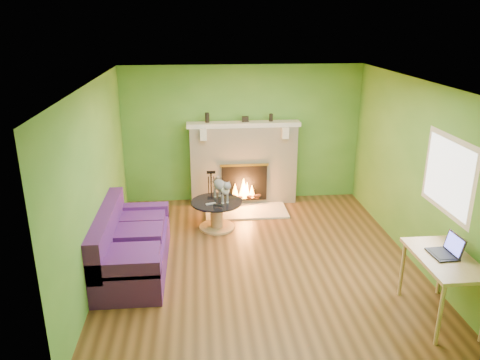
% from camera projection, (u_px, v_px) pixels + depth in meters
% --- Properties ---
extents(floor, '(5.00, 5.00, 0.00)m').
position_uv_depth(floor, '(259.00, 259.00, 6.97)').
color(floor, '#503116').
rests_on(floor, ground).
extents(ceiling, '(5.00, 5.00, 0.00)m').
position_uv_depth(ceiling, '(261.00, 83.00, 6.11)').
color(ceiling, white).
rests_on(ceiling, wall_back).
extents(wall_back, '(5.00, 0.00, 5.00)m').
position_uv_depth(wall_back, '(243.00, 134.00, 8.89)').
color(wall_back, '#427F29').
rests_on(wall_back, floor).
extents(wall_front, '(5.00, 0.00, 5.00)m').
position_uv_depth(wall_front, '(297.00, 266.00, 4.19)').
color(wall_front, '#427F29').
rests_on(wall_front, floor).
extents(wall_left, '(0.00, 5.00, 5.00)m').
position_uv_depth(wall_left, '(96.00, 181.00, 6.34)').
color(wall_left, '#427F29').
rests_on(wall_left, floor).
extents(wall_right, '(0.00, 5.00, 5.00)m').
position_uv_depth(wall_right, '(415.00, 172.00, 6.73)').
color(wall_right, '#427F29').
rests_on(wall_right, floor).
extents(window_frame, '(0.00, 1.20, 1.20)m').
position_uv_depth(window_frame, '(448.00, 175.00, 5.80)').
color(window_frame, silver).
rests_on(window_frame, wall_right).
extents(window_pane, '(0.00, 1.06, 1.06)m').
position_uv_depth(window_pane, '(448.00, 175.00, 5.80)').
color(window_pane, white).
rests_on(window_pane, wall_right).
extents(fireplace, '(2.10, 0.46, 1.58)m').
position_uv_depth(fireplace, '(243.00, 164.00, 8.89)').
color(fireplace, beige).
rests_on(fireplace, floor).
extents(hearth, '(1.50, 0.75, 0.03)m').
position_uv_depth(hearth, '(246.00, 211.00, 8.65)').
color(hearth, beige).
rests_on(hearth, floor).
extents(mantel, '(2.10, 0.28, 0.08)m').
position_uv_depth(mantel, '(244.00, 124.00, 8.62)').
color(mantel, beige).
rests_on(mantel, fireplace).
extents(sofa, '(0.90, 1.98, 0.89)m').
position_uv_depth(sofa, '(130.00, 247.00, 6.60)').
color(sofa, '#551B69').
rests_on(sofa, floor).
extents(coffee_table, '(0.86, 0.86, 0.49)m').
position_uv_depth(coffee_table, '(217.00, 213.00, 7.91)').
color(coffee_table, tan).
rests_on(coffee_table, floor).
extents(desk, '(0.63, 1.08, 0.80)m').
position_uv_depth(desk, '(445.00, 265.00, 5.40)').
color(desk, tan).
rests_on(desk, floor).
extents(cat, '(0.46, 0.70, 0.41)m').
position_uv_depth(cat, '(221.00, 189.00, 7.82)').
color(cat, slate).
rests_on(cat, coffee_table).
extents(remote_silver, '(0.18, 0.09, 0.02)m').
position_uv_depth(remote_silver, '(211.00, 204.00, 7.71)').
color(remote_silver, gray).
rests_on(remote_silver, coffee_table).
extents(remote_black, '(0.16, 0.10, 0.02)m').
position_uv_depth(remote_black, '(218.00, 205.00, 7.67)').
color(remote_black, black).
rests_on(remote_black, coffee_table).
extents(laptop, '(0.31, 0.36, 0.26)m').
position_uv_depth(laptop, '(444.00, 245.00, 5.37)').
color(laptop, black).
rests_on(laptop, desk).
extents(fire_tools, '(0.20, 0.20, 0.74)m').
position_uv_depth(fire_tools, '(211.00, 190.00, 8.61)').
color(fire_tools, black).
rests_on(fire_tools, hearth).
extents(mantel_vase_left, '(0.08, 0.08, 0.18)m').
position_uv_depth(mantel_vase_left, '(207.00, 118.00, 8.54)').
color(mantel_vase_left, black).
rests_on(mantel_vase_left, mantel).
extents(mantel_vase_right, '(0.07, 0.07, 0.14)m').
position_uv_depth(mantel_vase_right, '(271.00, 118.00, 8.65)').
color(mantel_vase_right, black).
rests_on(mantel_vase_right, mantel).
extents(mantel_box, '(0.12, 0.08, 0.10)m').
position_uv_depth(mantel_box, '(245.00, 119.00, 8.62)').
color(mantel_box, black).
rests_on(mantel_box, mantel).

